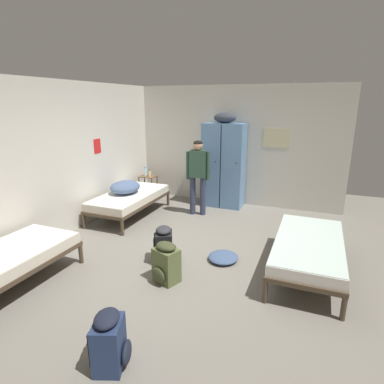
{
  "coord_description": "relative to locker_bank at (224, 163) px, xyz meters",
  "views": [
    {
      "loc": [
        1.75,
        -4.06,
        2.29
      ],
      "look_at": [
        0.0,
        0.29,
        0.95
      ],
      "focal_mm": 29.59,
      "sensor_mm": 36.0,
      "label": 1
    }
  ],
  "objects": [
    {
      "name": "backpack_black",
      "position": [
        -0.03,
        -2.88,
        -0.71
      ],
      "size": [
        0.4,
        0.39,
        0.55
      ],
      "color": "black",
      "rests_on": "ground_plane"
    },
    {
      "name": "backpack_navy",
      "position": [
        0.4,
        -4.81,
        -0.71
      ],
      "size": [
        0.4,
        0.38,
        0.55
      ],
      "color": "navy",
      "rests_on": "ground_plane"
    },
    {
      "name": "person_traveler",
      "position": [
        -0.31,
        -0.78,
        -0.03
      ],
      "size": [
        0.48,
        0.25,
        1.55
      ],
      "color": "#2D334C",
      "rests_on": "ground_plane"
    },
    {
      "name": "water_bottle",
      "position": [
        -1.91,
        -0.18,
        -0.31
      ],
      "size": [
        0.06,
        0.06,
        0.21
      ],
      "color": "#B2DBEA",
      "rests_on": "shelf_unit"
    },
    {
      "name": "shelf_unit",
      "position": [
        -1.83,
        -0.2,
        -0.62
      ],
      "size": [
        0.38,
        0.3,
        0.57
      ],
      "color": "brown",
      "rests_on": "ground_plane"
    },
    {
      "name": "room_backdrop",
      "position": [
        -1.11,
        -1.31,
        0.36
      ],
      "size": [
        4.73,
        5.87,
        2.65
      ],
      "color": "beige",
      "rests_on": "ground_plane"
    },
    {
      "name": "locker_bank",
      "position": [
        0.0,
        0.0,
        0.0
      ],
      "size": [
        0.9,
        0.55,
        2.07
      ],
      "color": "#5B84B2",
      "rests_on": "ground_plane"
    },
    {
      "name": "bed_right",
      "position": [
        1.93,
        -2.43,
        -0.59
      ],
      "size": [
        0.9,
        1.9,
        0.49
      ],
      "color": "#473828",
      "rests_on": "ground_plane"
    },
    {
      "name": "bed_left_rear",
      "position": [
        -1.58,
        -1.4,
        -0.59
      ],
      "size": [
        0.9,
        1.9,
        0.49
      ],
      "color": "#473828",
      "rests_on": "ground_plane"
    },
    {
      "name": "clothes_pile_denim",
      "position": [
        0.77,
        -2.54,
        -0.92
      ],
      "size": [
        0.44,
        0.47,
        0.1
      ],
      "color": "#42567A",
      "rests_on": "ground_plane"
    },
    {
      "name": "bedding_heap",
      "position": [
        -1.66,
        -1.42,
        -0.35
      ],
      "size": [
        0.57,
        0.67,
        0.25
      ],
      "color": "slate",
      "rests_on": "bed_left_rear"
    },
    {
      "name": "ground_plane",
      "position": [
        0.18,
        -2.63,
        -0.97
      ],
      "size": [
        9.3,
        9.3,
        0.0
      ],
      "primitive_type": "plane",
      "color": "slate"
    },
    {
      "name": "lotion_bottle",
      "position": [
        -1.76,
        -0.24,
        -0.32
      ],
      "size": [
        0.05,
        0.05,
        0.17
      ],
      "color": "beige",
      "rests_on": "shelf_unit"
    },
    {
      "name": "backpack_olive",
      "position": [
        0.23,
        -3.37,
        -0.71
      ],
      "size": [
        0.39,
        0.4,
        0.55
      ],
      "color": "#566038",
      "rests_on": "ground_plane"
    },
    {
      "name": "bed_left_front",
      "position": [
        -1.58,
        -4.31,
        -0.59
      ],
      "size": [
        0.9,
        1.9,
        0.49
      ],
      "color": "#473828",
      "rests_on": "ground_plane"
    }
  ]
}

